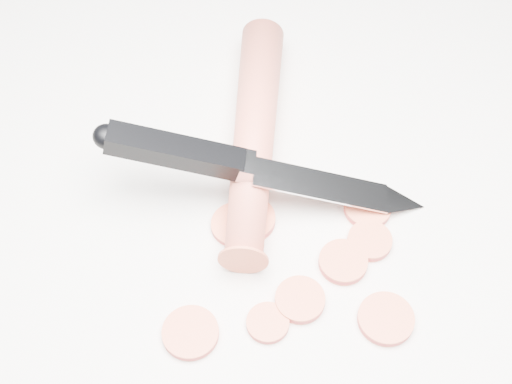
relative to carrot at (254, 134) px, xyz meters
name	(u,v)px	position (x,y,z in m)	size (l,w,h in m)	color
ground	(275,219)	(-0.01, -0.07, -0.02)	(2.40, 2.40, 0.00)	silver
carrot	(254,134)	(0.00, 0.00, 0.00)	(0.03, 0.03, 0.22)	#DB5742
carrot_slice_0	(190,333)	(-0.10, -0.13, -0.02)	(0.04, 0.04, 0.01)	#DD5B3A
carrot_slice_1	(300,300)	(-0.02, -0.13, -0.01)	(0.03, 0.03, 0.01)	#DD5B3A
carrot_slice_2	(251,219)	(-0.03, -0.06, -0.01)	(0.04, 0.04, 0.01)	#DD5B3A
carrot_slice_3	(343,262)	(0.02, -0.12, -0.01)	(0.03, 0.03, 0.01)	#DD5B3A
carrot_slice_4	(367,208)	(0.05, -0.09, -0.01)	(0.03, 0.03, 0.01)	#DD5B3A
carrot_slice_5	(236,225)	(-0.04, -0.06, -0.02)	(0.04, 0.04, 0.01)	#DD5B3A
carrot_slice_6	(268,323)	(-0.05, -0.14, -0.02)	(0.03, 0.03, 0.01)	#DD5B3A
carrot_slice_7	(386,319)	(0.02, -0.17, -0.01)	(0.04, 0.04, 0.01)	#DD5B3A
carrot_slice_8	(370,241)	(0.04, -0.11, -0.01)	(0.03, 0.03, 0.01)	#DD5B3A
kitchen_knife	(265,167)	(-0.01, -0.04, 0.02)	(0.23, 0.13, 0.07)	silver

